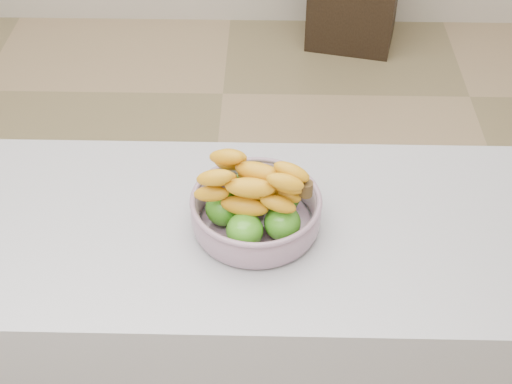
% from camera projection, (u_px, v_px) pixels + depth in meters
% --- Properties ---
extents(ground, '(4.00, 4.00, 0.00)m').
position_uv_depth(ground, '(204.00, 280.00, 2.65)').
color(ground, '#9B815F').
rests_on(ground, ground).
extents(counter, '(2.00, 0.60, 0.90)m').
position_uv_depth(counter, '(177.00, 346.00, 1.88)').
color(counter, '#9FA0A7').
rests_on(counter, ground).
extents(fruit_bowl, '(0.29, 0.29, 0.18)m').
position_uv_depth(fruit_bowl, '(256.00, 207.00, 1.54)').
color(fruit_bowl, '#94A0B2').
rests_on(fruit_bowl, counter).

